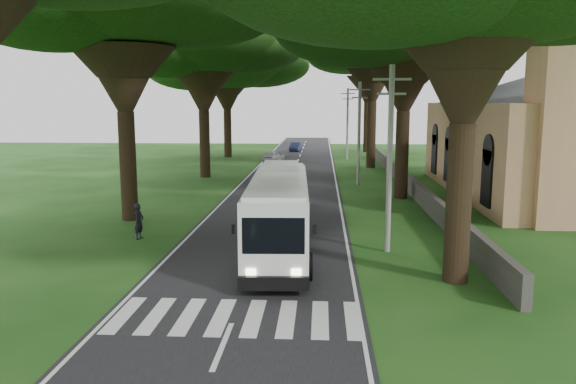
{
  "coord_description": "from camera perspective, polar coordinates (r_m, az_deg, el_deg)",
  "views": [
    {
      "loc": [
        2.59,
        -18.01,
        6.46
      ],
      "look_at": [
        1.01,
        8.46,
        2.2
      ],
      "focal_mm": 35.0,
      "sensor_mm": 36.0,
      "label": 1
    }
  ],
  "objects": [
    {
      "name": "pedestrian",
      "position": [
        27.61,
        -14.91,
        -2.89
      ],
      "size": [
        0.49,
        0.68,
        1.72
      ],
      "primitive_type": "imported",
      "rotation": [
        0.0,
        0.0,
        1.43
      ],
      "color": "black",
      "rests_on": "ground"
    },
    {
      "name": "coach_bus",
      "position": [
        24.09,
        -0.91,
        -2.03
      ],
      "size": [
        3.03,
        11.42,
        3.34
      ],
      "rotation": [
        0.0,
        0.0,
        0.04
      ],
      "color": "white",
      "rests_on": "ground"
    },
    {
      "name": "tree_r_midb",
      "position": [
        56.65,
        8.7,
        15.98
      ],
      "size": [
        14.78,
        14.78,
        16.6
      ],
      "color": "black",
      "rests_on": "ground"
    },
    {
      "name": "tree_l_midb",
      "position": [
        49.33,
        -8.7,
        14.98
      ],
      "size": [
        14.36,
        14.36,
        14.75
      ],
      "color": "black",
      "rests_on": "ground"
    },
    {
      "name": "road",
      "position": [
        43.57,
        -0.03,
        0.61
      ],
      "size": [
        8.0,
        120.0,
        0.04
      ],
      "primitive_type": "cube",
      "color": "black",
      "rests_on": "ground"
    },
    {
      "name": "tree_r_far",
      "position": [
        74.54,
        8.2,
        14.06
      ],
      "size": [
        14.17,
        14.17,
        16.16
      ],
      "color": "black",
      "rests_on": "ground"
    },
    {
      "name": "pole_near",
      "position": [
        24.3,
        10.3,
        3.59
      ],
      "size": [
        1.6,
        0.24,
        8.0
      ],
      "color": "gray",
      "rests_on": "ground"
    },
    {
      "name": "crosswalk",
      "position": [
        17.46,
        -5.49,
        -12.63
      ],
      "size": [
        8.0,
        3.0,
        0.01
      ],
      "primitive_type": "cube",
      "color": "silver",
      "rests_on": "ground"
    },
    {
      "name": "pole_far",
      "position": [
        64.12,
        6.06,
        7.04
      ],
      "size": [
        1.6,
        0.24,
        8.0
      ],
      "color": "gray",
      "rests_on": "ground"
    },
    {
      "name": "ground",
      "position": [
        19.31,
        -4.56,
        -10.45
      ],
      "size": [
        140.0,
        140.0,
        0.0
      ],
      "primitive_type": "plane",
      "color": "#174212",
      "rests_on": "ground"
    },
    {
      "name": "tree_l_far",
      "position": [
        67.11,
        -6.27,
        13.11
      ],
      "size": [
        16.05,
        16.05,
        14.66
      ],
      "color": "black",
      "rests_on": "ground"
    },
    {
      "name": "pole_mid",
      "position": [
        44.17,
        7.23,
        6.1
      ],
      "size": [
        1.6,
        0.24,
        8.0
      ],
      "color": "gray",
      "rests_on": "ground"
    },
    {
      "name": "distant_car_a",
      "position": [
        61.01,
        -1.45,
        3.65
      ],
      "size": [
        2.57,
        3.86,
        1.22
      ],
      "primitive_type": "imported",
      "rotation": [
        0.0,
        0.0,
        2.8
      ],
      "color": "#9E9DA2",
      "rests_on": "road"
    },
    {
      "name": "tree_r_mida",
      "position": [
        38.78,
        11.93,
        17.0
      ],
      "size": [
        15.35,
        15.35,
        15.26
      ],
      "color": "black",
      "rests_on": "ground"
    },
    {
      "name": "property_wall",
      "position": [
        42.9,
        11.98,
        1.08
      ],
      "size": [
        0.35,
        50.0,
        1.2
      ],
      "primitive_type": "cube",
      "color": "#383533",
      "rests_on": "ground"
    },
    {
      "name": "church",
      "position": [
        42.44,
        24.66,
        6.21
      ],
      "size": [
        14.0,
        24.0,
        11.6
      ],
      "color": "tan",
      "rests_on": "ground"
    },
    {
      "name": "distant_car_b",
      "position": [
        74.79,
        0.81,
        4.64
      ],
      "size": [
        1.7,
        3.7,
        1.18
      ],
      "primitive_type": "imported",
      "rotation": [
        0.0,
        0.0,
        -0.13
      ],
      "color": "navy",
      "rests_on": "road"
    }
  ]
}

